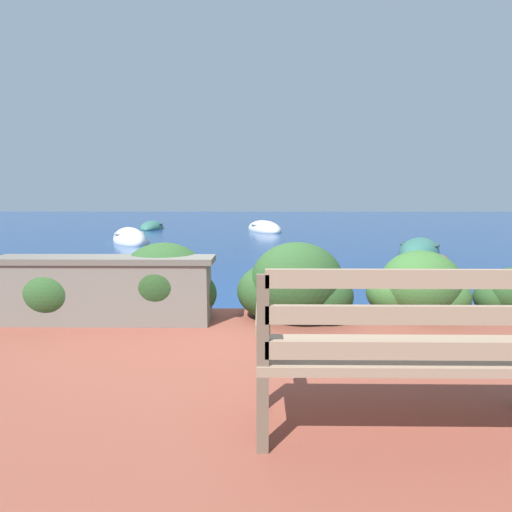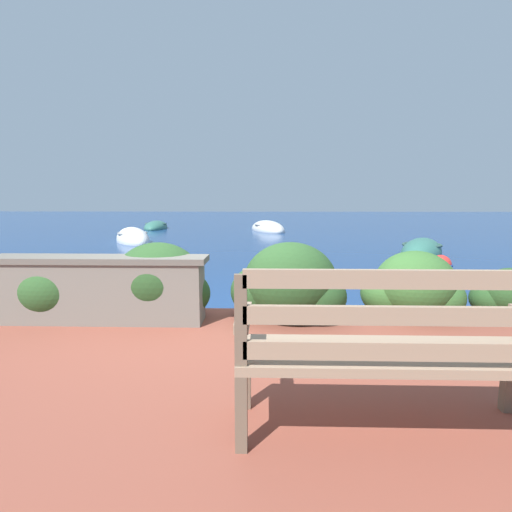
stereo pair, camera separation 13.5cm
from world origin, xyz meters
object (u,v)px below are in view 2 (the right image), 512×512
Objects in this scene: rowboat_far at (268,229)px; mooring_buoy at (441,265)px; rowboat_nearest at (421,253)px; rowboat_outer at (156,227)px; park_bench at (392,348)px; rowboat_mid at (133,240)px.

rowboat_far is 10.37m from mooring_buoy.
rowboat_nearest is 0.94× the size of rowboat_outer.
park_bench reaches higher than mooring_buoy.
rowboat_far reaches higher than rowboat_nearest.
park_bench reaches higher than rowboat_mid.
park_bench is 18.41m from rowboat_outer.
mooring_buoy is (3.01, 6.40, -0.63)m from park_bench.
rowboat_mid is (-8.53, 2.87, 0.01)m from rowboat_nearest.
rowboat_far is 5.61m from rowboat_outer.
rowboat_mid is (-5.17, 11.23, -0.63)m from park_bench.
rowboat_far reaches higher than rowboat_outer.
park_bench is 0.50× the size of rowboat_far.
park_bench reaches higher than rowboat_outer.
park_bench is at bearing -165.19° from rowboat_outer.
rowboat_mid is 5.16× the size of mooring_buoy.
rowboat_nearest is 8.72m from rowboat_far.
rowboat_nearest is 1.99m from mooring_buoy.
rowboat_far is (-3.99, 7.75, 0.00)m from rowboat_nearest.
rowboat_nearest is 9.00m from rowboat_mid.
mooring_buoy is (-0.34, -1.96, 0.01)m from rowboat_nearest.
rowboat_mid reaches higher than mooring_buoy.
park_bench reaches higher than rowboat_nearest.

